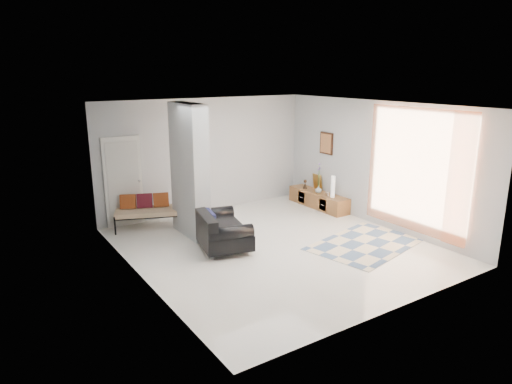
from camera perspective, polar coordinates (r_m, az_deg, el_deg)
floor at (r=9.25m, az=2.50°, el=-6.80°), size 6.00×6.00×0.00m
ceiling at (r=8.62m, az=2.72°, el=10.77°), size 6.00×6.00×0.00m
wall_back at (r=11.35m, az=-6.30°, el=4.56°), size 6.00×0.00×6.00m
wall_front at (r=6.72m, az=17.73°, el=-3.31°), size 6.00×0.00×6.00m
wall_left at (r=7.61m, az=-14.47°, el=-0.98°), size 0.00×6.00×6.00m
wall_right at (r=10.64m, az=14.74°, el=3.47°), size 0.00×6.00×6.00m
partition_column at (r=9.64m, az=-8.33°, el=2.65°), size 0.35×1.20×2.80m
hallway_door at (r=10.63m, az=-16.27°, el=1.24°), size 0.85×0.06×2.04m
curtain at (r=9.85m, az=19.37°, el=2.52°), size 0.00×2.55×2.55m
wall_art at (r=11.72m, az=8.79°, el=6.04°), size 0.04×0.45×0.55m
media_console at (r=11.90m, az=7.79°, el=-0.93°), size 0.45×1.89×0.80m
loveseat at (r=9.17m, az=-4.75°, el=-4.67°), size 1.23×1.71×0.76m
daybed at (r=10.47m, az=-13.13°, el=-2.13°), size 1.69×1.18×0.77m
area_rug at (r=9.62m, az=13.51°, el=-6.32°), size 2.58×2.00×0.01m
cylinder_lamp at (r=11.37m, az=9.60°, el=0.67°), size 0.10×0.10×0.53m
bronze_figurine at (r=12.14m, az=6.16°, el=0.98°), size 0.13×0.13×0.24m
vase at (r=11.75m, az=7.81°, el=0.32°), size 0.18×0.18×0.18m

